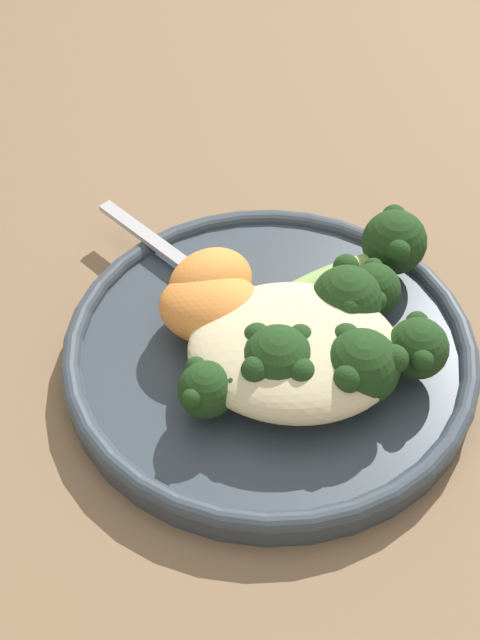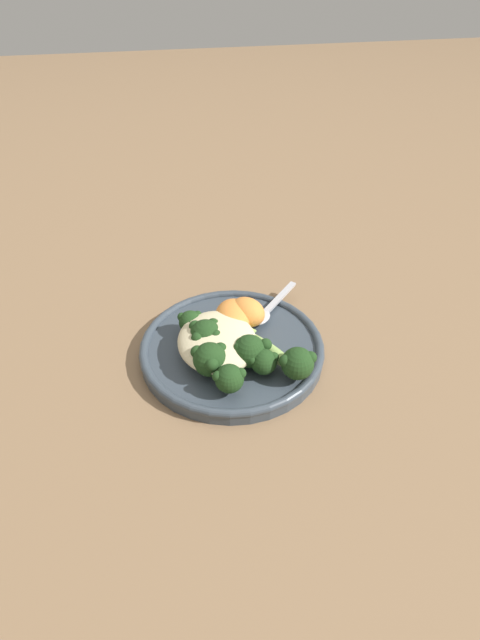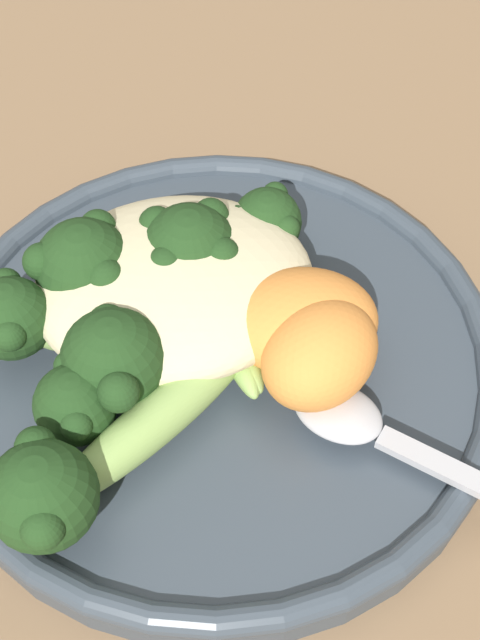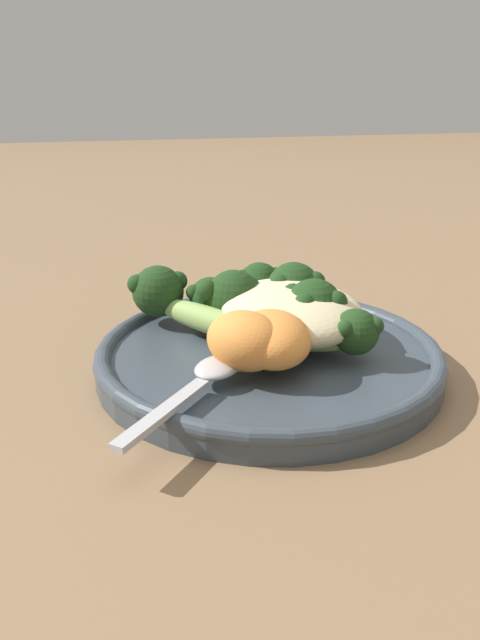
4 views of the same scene
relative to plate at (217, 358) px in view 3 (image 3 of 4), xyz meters
name	(u,v)px [view 3 (image 3 of 4)]	position (x,y,z in m)	size (l,w,h in m)	color
ground_plane	(267,392)	(0.02, -0.01, -0.01)	(4.00, 4.00, 0.00)	#846647
plate	(217,358)	(0.00, 0.00, 0.00)	(0.25, 0.25, 0.02)	#38424C
quinoa_mound	(174,285)	(-0.01, 0.02, 0.03)	(0.12, 0.10, 0.03)	beige
broccoli_stalk_0	(263,241)	(0.03, 0.04, 0.02)	(0.05, 0.09, 0.03)	#8EB25B
broccoli_stalk_1	(211,280)	(0.00, 0.03, 0.02)	(0.03, 0.09, 0.03)	#8EB25B
broccoli_stalk_2	(194,260)	(0.00, 0.03, 0.03)	(0.04, 0.09, 0.04)	#8EB25B
broccoli_stalk_3	(102,277)	(-0.04, 0.03, 0.03)	(0.10, 0.09, 0.04)	#8EB25B
broccoli_stalk_4	(72,329)	(-0.06, 0.01, 0.02)	(0.12, 0.06, 0.04)	#8EB25B
broccoli_stalk_5	(138,365)	(-0.03, -0.02, 0.03)	(0.10, 0.05, 0.04)	#8EB25B
broccoli_stalk_6	(127,389)	(-0.04, -0.02, 0.02)	(0.11, 0.05, 0.03)	#8EB25B
broccoli_stalk_7	(87,465)	(-0.06, -0.06, 0.03)	(0.11, 0.09, 0.04)	#8EB25B
sweet_potato_chunk_0	(320,354)	(0.04, -0.03, 0.03)	(0.05, 0.04, 0.04)	orange
sweet_potato_chunk_1	(302,321)	(0.03, -0.01, 0.03)	(0.06, 0.05, 0.03)	orange
spoon	(373,430)	(0.05, -0.06, 0.01)	(0.10, 0.10, 0.01)	#B7B7BC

